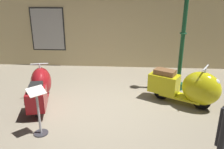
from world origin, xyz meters
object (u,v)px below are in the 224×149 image
scooter_1 (189,87)px  info_stanchion (39,116)px  lamppost (183,33)px  scooter_0 (40,87)px

scooter_1 → info_stanchion: bearing=-126.0°
scooter_1 → lamppost: 1.51m
scooter_1 → info_stanchion: scooter_1 is taller
info_stanchion → scooter_0: bearing=109.2°
scooter_1 → lamppost: bearing=121.6°
scooter_0 → lamppost: (3.57, 1.16, 1.15)m
lamppost → info_stanchion: lamppost is taller
scooter_0 → scooter_1: scooter_1 is taller
scooter_0 → scooter_1: bearing=-100.6°
scooter_1 → info_stanchion: (-3.16, -1.43, -0.08)m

